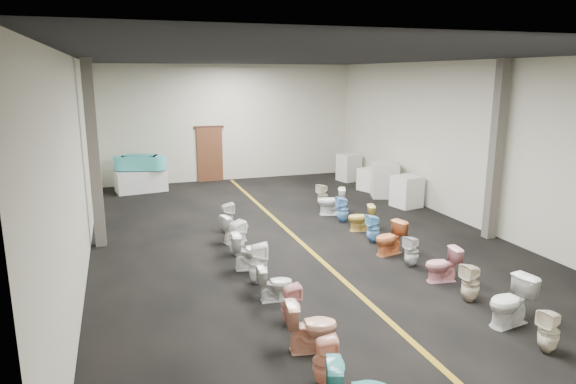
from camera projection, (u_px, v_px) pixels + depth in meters
name	position (u px, v px, depth m)	size (l,w,h in m)	color
floor	(296.00, 238.00, 13.21)	(16.00, 16.00, 0.00)	black
ceiling	(297.00, 58.00, 12.20)	(16.00, 16.00, 0.00)	black
wall_back	(229.00, 123.00, 20.10)	(10.00, 10.00, 0.00)	beige
wall_front	(553.00, 260.00, 5.31)	(10.00, 10.00, 0.00)	beige
wall_left	(80.00, 162.00, 11.16)	(16.00, 16.00, 0.00)	beige
wall_right	(466.00, 143.00, 14.25)	(16.00, 16.00, 0.00)	beige
aisle_stripe	(296.00, 238.00, 13.21)	(0.12, 15.60, 0.01)	olive
back_door	(210.00, 155.00, 20.06)	(1.00, 0.10, 2.10)	#562D19
door_frame	(209.00, 127.00, 19.83)	(1.15, 0.08, 0.10)	#331C11
column_left	(94.00, 155.00, 12.16)	(0.25, 0.25, 4.50)	#59544C
column_right	(496.00, 151.00, 12.78)	(0.25, 0.25, 4.50)	#59544C
display_table	(141.00, 181.00, 18.38)	(1.73, 0.86, 0.77)	silver
bathtub	(140.00, 162.00, 18.22)	(1.81, 1.00, 0.55)	#42C0BF
appliance_crate_a	(407.00, 191.00, 16.25)	(0.77, 0.77, 0.99)	silver
appliance_crate_b	(385.00, 180.00, 17.55)	(0.85, 0.85, 1.17)	silver
appliance_crate_c	(370.00, 179.00, 18.57)	(0.70, 0.70, 0.80)	white
appliance_crate_d	(349.00, 168.00, 20.23)	(0.73, 0.73, 1.05)	silver
toilet_left_1	(325.00, 361.00, 6.89)	(0.32, 0.33, 0.72)	#FDAD90
toilet_left_2	(311.00, 326.00, 7.77)	(0.45, 0.78, 0.80)	#EAA689
toilet_left_3	(291.00, 305.00, 8.59)	(0.32, 0.33, 0.71)	#D58D8E
toilet_left_4	(275.00, 283.00, 9.52)	(0.37, 0.65, 0.67)	silver
toilet_left_5	(258.00, 263.00, 10.27)	(0.38, 0.39, 0.85)	white
toilet_left_6	(250.00, 251.00, 11.06)	(0.45, 0.79, 0.81)	silver
toilet_left_7	(236.00, 238.00, 11.91)	(0.37, 0.38, 0.82)	white
toilet_left_8	(235.00, 228.00, 12.84)	(0.40, 0.70, 0.72)	white
toilet_left_9	(227.00, 218.00, 13.64)	(0.36, 0.37, 0.80)	silver
toilet_right_0	(549.00, 331.00, 7.74)	(0.31, 0.32, 0.69)	#F0E3C7
toilet_right_1	(511.00, 302.00, 8.56)	(0.47, 0.82, 0.84)	white
toilet_right_2	(471.00, 283.00, 9.47)	(0.33, 0.34, 0.73)	beige
toilet_right_3	(442.00, 265.00, 10.39)	(0.40, 0.70, 0.71)	pink
toilet_right_4	(412.00, 251.00, 11.20)	(0.31, 0.32, 0.69)	silver
toilet_right_5	(390.00, 238.00, 11.96)	(0.43, 0.76, 0.78)	#DB773F
toilet_right_6	(373.00, 229.00, 12.81)	(0.32, 0.33, 0.72)	#76C0F1
toilet_right_7	(361.00, 218.00, 13.76)	(0.40, 0.70, 0.71)	#E0BB53
toilet_right_8	(342.00, 209.00, 14.57)	(0.33, 0.34, 0.74)	#76B7EF
toilet_right_9	(331.00, 201.00, 15.33)	(0.46, 0.81, 0.82)	white
toilet_right_10	(323.00, 196.00, 16.24)	(0.33, 0.34, 0.74)	beige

